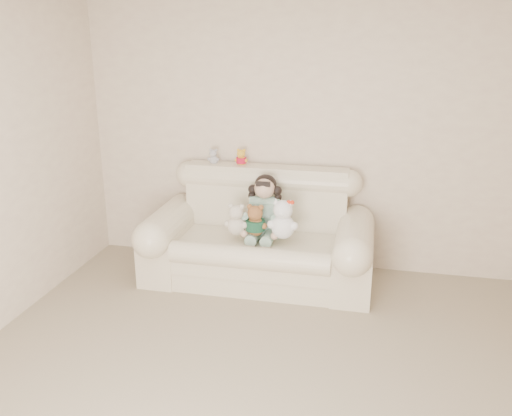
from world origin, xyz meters
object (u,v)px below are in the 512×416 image
object	(u,v)px
sofa	(258,229)
brown_teddy	(255,217)
seated_child	(265,206)
cream_teddy	(236,216)
white_cat	(283,215)

from	to	relation	value
sofa	brown_teddy	xyz separation A→B (m)	(0.00, -0.13, 0.16)
sofa	seated_child	size ratio (longest dim) A/B	3.53
brown_teddy	cream_teddy	size ratio (longest dim) A/B	1.00
cream_teddy	seated_child	bearing A→B (deg)	23.07
seated_child	brown_teddy	size ratio (longest dim) A/B	1.73
sofa	seated_child	bearing A→B (deg)	62.31
seated_child	cream_teddy	distance (m)	0.31
seated_child	brown_teddy	world-z (taller)	seated_child
brown_teddy	white_cat	xyz separation A→B (m)	(0.25, -0.01, 0.04)
seated_child	white_cat	xyz separation A→B (m)	(0.21, -0.22, -0.00)
sofa	brown_teddy	bearing A→B (deg)	-89.69
brown_teddy	sofa	bearing A→B (deg)	112.99
white_cat	cream_teddy	size ratio (longest dim) A/B	1.25
seated_child	cream_teddy	world-z (taller)	seated_child
brown_teddy	white_cat	distance (m)	0.26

